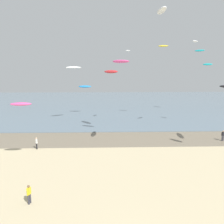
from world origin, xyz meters
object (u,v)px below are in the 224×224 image
at_px(kite_aloft_3, 74,68).
at_px(kite_aloft_4, 208,64).
at_px(person_left_flank, 29,194).
at_px(kite_aloft_12, 128,51).
at_px(kite_aloft_6, 195,41).
at_px(kite_aloft_7, 121,61).
at_px(person_nearest_camera, 223,135).
at_px(kite_aloft_11, 163,46).
at_px(kite_aloft_13, 21,104).
at_px(kite_aloft_0, 162,11).
at_px(kite_aloft_2, 200,51).
at_px(kite_aloft_1, 111,72).
at_px(person_mid_beach, 36,143).
at_px(kite_aloft_10, 85,86).

bearing_deg(kite_aloft_3, kite_aloft_4, 143.92).
relative_size(person_left_flank, kite_aloft_12, 0.89).
xyz_separation_m(kite_aloft_6, kite_aloft_7, (-13.18, -4.89, -3.52)).
height_order(person_nearest_camera, kite_aloft_3, kite_aloft_3).
bearing_deg(kite_aloft_12, kite_aloft_11, -30.50).
distance_m(kite_aloft_7, kite_aloft_11, 17.95).
relative_size(person_nearest_camera, kite_aloft_7, 0.63).
xyz_separation_m(person_nearest_camera, kite_aloft_12, (-14.34, 10.12, 13.72)).
distance_m(kite_aloft_6, kite_aloft_13, 30.33).
xyz_separation_m(kite_aloft_0, kite_aloft_11, (6.19, 23.56, -1.56)).
relative_size(kite_aloft_7, kite_aloft_13, 1.11).
xyz_separation_m(person_left_flank, kite_aloft_7, (8.95, 17.78, 11.52)).
distance_m(person_nearest_camera, kite_aloft_4, 14.43).
bearing_deg(kite_aloft_2, kite_aloft_4, 123.14).
distance_m(kite_aloft_1, kite_aloft_11, 16.19).
xyz_separation_m(kite_aloft_6, kite_aloft_12, (-11.24, 3.96, -1.32)).
xyz_separation_m(kite_aloft_6, kite_aloft_13, (-25.36, -14.24, -8.62)).
bearing_deg(kite_aloft_0, kite_aloft_4, 146.11).
distance_m(person_mid_beach, kite_aloft_10, 25.41).
height_order(kite_aloft_11, kite_aloft_13, kite_aloft_11).
distance_m(kite_aloft_4, kite_aloft_10, 27.62).
bearing_deg(kite_aloft_10, kite_aloft_11, 166.65).
bearing_deg(kite_aloft_6, kite_aloft_12, -67.04).
bearing_deg(person_mid_beach, kite_aloft_2, 37.08).
distance_m(person_mid_beach, kite_aloft_7, 17.35).
xyz_separation_m(kite_aloft_7, kite_aloft_11, (10.05, 14.42, 3.64)).
distance_m(kite_aloft_0, kite_aloft_13, 19.06).
height_order(kite_aloft_1, kite_aloft_7, kite_aloft_7).
distance_m(person_mid_beach, kite_aloft_2, 43.59).
height_order(kite_aloft_7, kite_aloft_11, kite_aloft_11).
distance_m(kite_aloft_1, kite_aloft_12, 6.83).
height_order(person_left_flank, kite_aloft_0, kite_aloft_0).
bearing_deg(kite_aloft_2, kite_aloft_3, 65.91).
bearing_deg(kite_aloft_6, kite_aloft_3, -64.01).
height_order(kite_aloft_0, kite_aloft_1, kite_aloft_0).
height_order(kite_aloft_4, kite_aloft_12, kite_aloft_12).
distance_m(kite_aloft_0, kite_aloft_1, 15.94).
distance_m(kite_aloft_7, kite_aloft_10, 21.92).
distance_m(person_nearest_camera, kite_aloft_11, 22.69).
bearing_deg(kite_aloft_0, person_left_flank, -52.06).
bearing_deg(kite_aloft_13, kite_aloft_4, -153.06).
distance_m(kite_aloft_1, kite_aloft_6, 15.48).
height_order(person_left_flank, kite_aloft_2, kite_aloft_2).
height_order(person_mid_beach, kite_aloft_2, kite_aloft_2).
relative_size(kite_aloft_3, kite_aloft_4, 1.81).
height_order(kite_aloft_0, kite_aloft_2, kite_aloft_0).
bearing_deg(kite_aloft_4, kite_aloft_2, -59.67).
bearing_deg(person_left_flank, kite_aloft_6, 45.70).
bearing_deg(kite_aloft_4, kite_aloft_11, 1.75).
bearing_deg(kite_aloft_2, kite_aloft_0, 109.17).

